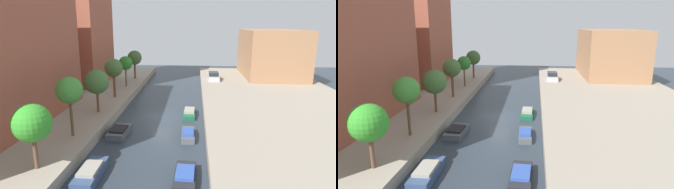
{
  "view_description": "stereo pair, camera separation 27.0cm",
  "coord_description": "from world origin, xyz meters",
  "views": [
    {
      "loc": [
        3.81,
        -32.1,
        10.82
      ],
      "look_at": [
        0.46,
        3.72,
        1.79
      ],
      "focal_mm": 30.67,
      "sensor_mm": 36.0,
      "label": 1
    },
    {
      "loc": [
        4.08,
        -32.07,
        10.82
      ],
      "look_at": [
        0.46,
        3.72,
        1.79
      ],
      "focal_mm": 30.67,
      "sensor_mm": 36.0,
      "label": 2
    }
  ],
  "objects": [
    {
      "name": "ground_plane",
      "position": [
        0.0,
        0.0,
        0.0
      ],
      "size": [
        84.0,
        84.0,
        0.0
      ],
      "primitive_type": "plane",
      "color": "#28333D"
    },
    {
      "name": "quay_left",
      "position": [
        -15.0,
        0.0,
        0.5
      ],
      "size": [
        20.0,
        64.0,
        1.0
      ],
      "primitive_type": "cube",
      "color": "gray",
      "rests_on": "ground_plane"
    },
    {
      "name": "quay_right",
      "position": [
        15.0,
        0.0,
        0.5
      ],
      "size": [
        20.0,
        64.0,
        1.0
      ],
      "primitive_type": "cube",
      "color": "gray",
      "rests_on": "ground_plane"
    },
    {
      "name": "apartment_tower_far",
      "position": [
        -16.0,
        14.05,
        13.42
      ],
      "size": [
        10.0,
        11.28,
        24.83
      ],
      "primitive_type": "cube",
      "color": "brown",
      "rests_on": "quay_left"
    },
    {
      "name": "low_block_right",
      "position": [
        18.0,
        23.43,
        5.28
      ],
      "size": [
        10.0,
        15.94,
        8.56
      ],
      "primitive_type": "cube",
      "color": "#9E704C",
      "rests_on": "quay_right"
    },
    {
      "name": "street_tree_0",
      "position": [
        -6.93,
        -14.94,
        4.29
      ],
      "size": [
        2.62,
        2.62,
        4.62
      ],
      "color": "brown",
      "rests_on": "quay_left"
    },
    {
      "name": "street_tree_1",
      "position": [
        -6.93,
        -8.94,
        5.12
      ],
      "size": [
        2.34,
        2.34,
        5.33
      ],
      "color": "brown",
      "rests_on": "quay_left"
    },
    {
      "name": "street_tree_2",
      "position": [
        -6.93,
        -1.94,
        4.45
      ],
      "size": [
        2.7,
        2.7,
        4.82
      ],
      "color": "brown",
      "rests_on": "quay_left"
    },
    {
      "name": "street_tree_3",
      "position": [
        -6.93,
        4.89,
        4.91
      ],
      "size": [
        2.45,
        2.45,
        5.2
      ],
      "color": "brown",
      "rests_on": "quay_left"
    },
    {
      "name": "street_tree_4",
      "position": [
        -6.93,
        11.57,
        4.66
      ],
      "size": [
        2.16,
        2.16,
        4.77
      ],
      "color": "brown",
      "rests_on": "quay_left"
    },
    {
      "name": "street_tree_5",
      "position": [
        -6.93,
        18.45,
        4.69
      ],
      "size": [
        2.56,
        2.56,
        5.01
      ],
      "color": "brown",
      "rests_on": "quay_left"
    },
    {
      "name": "parked_car",
      "position": [
        7.16,
        18.36,
        1.59
      ],
      "size": [
        1.89,
        4.41,
        1.4
      ],
      "color": "#B7B7BC",
      "rests_on": "quay_right"
    },
    {
      "name": "moored_boat_left_1",
      "position": [
        -3.43,
        -14.16,
        0.39
      ],
      "size": [
        1.5,
        4.21,
        0.89
      ],
      "color": "#33476B",
      "rests_on": "ground_plane"
    },
    {
      "name": "moored_boat_left_2",
      "position": [
        -3.46,
        -6.03,
        0.36
      ],
      "size": [
        1.87,
        3.68,
        0.81
      ],
      "color": "#4C5156",
      "rests_on": "ground_plane"
    },
    {
      "name": "moored_boat_right_1",
      "position": [
        3.31,
        -13.91,
        0.34
      ],
      "size": [
        1.62,
        3.85,
        0.78
      ],
      "color": "#232328",
      "rests_on": "ground_plane"
    },
    {
      "name": "moored_boat_right_2",
      "position": [
        3.33,
        -6.11,
        0.33
      ],
      "size": [
        1.3,
        3.47,
        0.77
      ],
      "color": "#4C5156",
      "rests_on": "ground_plane"
    },
    {
      "name": "moored_boat_right_3",
      "position": [
        3.32,
        0.74,
        0.33
      ],
      "size": [
        1.49,
        3.81,
        0.78
      ],
      "color": "#195638",
      "rests_on": "ground_plane"
    }
  ]
}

